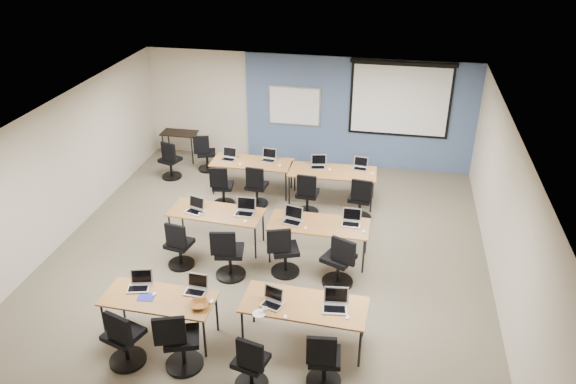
% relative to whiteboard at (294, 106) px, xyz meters
% --- Properties ---
extents(floor, '(8.00, 9.00, 0.02)m').
position_rel_whiteboard_xyz_m(floor, '(0.30, -4.43, -1.45)').
color(floor, '#6B6354').
rests_on(floor, ground).
extents(ceiling, '(8.00, 9.00, 0.02)m').
position_rel_whiteboard_xyz_m(ceiling, '(0.30, -4.43, 1.25)').
color(ceiling, white).
rests_on(ceiling, ground).
extents(wall_back, '(8.00, 0.04, 2.70)m').
position_rel_whiteboard_xyz_m(wall_back, '(0.30, 0.07, -0.10)').
color(wall_back, beige).
rests_on(wall_back, ground).
extents(wall_left, '(0.04, 9.00, 2.70)m').
position_rel_whiteboard_xyz_m(wall_left, '(-3.70, -4.43, -0.10)').
color(wall_left, beige).
rests_on(wall_left, ground).
extents(wall_right, '(0.04, 9.00, 2.70)m').
position_rel_whiteboard_xyz_m(wall_right, '(4.30, -4.43, -0.10)').
color(wall_right, beige).
rests_on(wall_right, ground).
extents(blue_accent_panel, '(5.50, 0.04, 2.70)m').
position_rel_whiteboard_xyz_m(blue_accent_panel, '(1.55, 0.04, -0.10)').
color(blue_accent_panel, '#3D5977').
rests_on(blue_accent_panel, wall_back).
extents(whiteboard, '(1.28, 0.03, 0.98)m').
position_rel_whiteboard_xyz_m(whiteboard, '(0.00, 0.00, 0.00)').
color(whiteboard, '#B8BDC5').
rests_on(whiteboard, wall_back).
extents(projector_screen, '(2.40, 0.10, 1.82)m').
position_rel_whiteboard_xyz_m(projector_screen, '(2.50, -0.02, 0.44)').
color(projector_screen, black).
rests_on(projector_screen, wall_back).
extents(training_table_front_left, '(1.67, 0.70, 0.73)m').
position_rel_whiteboard_xyz_m(training_table_front_left, '(-0.77, -6.73, -0.77)').
color(training_table_front_left, '#8A5F3B').
rests_on(training_table_front_left, floor).
extents(training_table_front_right, '(1.82, 0.76, 0.73)m').
position_rel_whiteboard_xyz_m(training_table_front_right, '(1.35, -6.47, -0.76)').
color(training_table_front_right, olive).
rests_on(training_table_front_right, floor).
extents(training_table_mid_left, '(1.76, 0.73, 0.73)m').
position_rel_whiteboard_xyz_m(training_table_mid_left, '(-0.72, -4.12, -0.77)').
color(training_table_mid_left, olive).
rests_on(training_table_mid_left, floor).
extents(training_table_mid_right, '(1.81, 0.75, 0.73)m').
position_rel_whiteboard_xyz_m(training_table_mid_right, '(1.23, -4.19, -0.76)').
color(training_table_mid_right, brown).
rests_on(training_table_mid_right, floor).
extents(training_table_back_left, '(1.79, 0.75, 0.73)m').
position_rel_whiteboard_xyz_m(training_table_back_left, '(-0.62, -1.83, -0.77)').
color(training_table_back_left, '#925A32').
rests_on(training_table_back_left, floor).
extents(training_table_back_right, '(1.88, 0.78, 0.73)m').
position_rel_whiteboard_xyz_m(training_table_back_right, '(1.20, -1.95, -0.76)').
color(training_table_back_right, brown).
rests_on(training_table_back_right, floor).
extents(laptop_0, '(0.33, 0.28, 0.25)m').
position_rel_whiteboard_xyz_m(laptop_0, '(-1.14, -6.55, -0.66)').
color(laptop_0, '#BABABE').
rests_on(laptop_0, training_table_front_left).
extents(mouse_0, '(0.07, 0.09, 0.03)m').
position_rel_whiteboard_xyz_m(mouse_0, '(-0.86, -6.68, -0.71)').
color(mouse_0, white).
rests_on(mouse_0, training_table_front_left).
extents(task_chair_0, '(0.54, 0.53, 1.01)m').
position_rel_whiteboard_xyz_m(task_chair_0, '(-1.05, -7.38, -1.03)').
color(task_chair_0, black).
rests_on(task_chair_0, floor).
extents(laptop_1, '(0.31, 0.27, 0.24)m').
position_rel_whiteboard_xyz_m(laptop_1, '(-0.28, -6.47, -0.66)').
color(laptop_1, '#B3B3B3').
rests_on(laptop_1, training_table_front_left).
extents(mouse_1, '(0.10, 0.12, 0.04)m').
position_rel_whiteboard_xyz_m(mouse_1, '(0.03, -6.68, -0.71)').
color(mouse_1, white).
rests_on(mouse_1, training_table_front_left).
extents(task_chair_1, '(0.56, 0.54, 1.02)m').
position_rel_whiteboard_xyz_m(task_chair_1, '(-0.25, -7.29, -1.03)').
color(task_chair_1, black).
rests_on(task_chair_1, floor).
extents(laptop_2, '(0.30, 0.26, 0.23)m').
position_rel_whiteboard_xyz_m(laptop_2, '(0.90, -6.54, -0.66)').
color(laptop_2, silver).
rests_on(laptop_2, training_table_front_right).
extents(mouse_2, '(0.06, 0.09, 0.03)m').
position_rel_whiteboard_xyz_m(mouse_2, '(1.14, -6.80, -0.71)').
color(mouse_2, white).
rests_on(mouse_2, training_table_front_right).
extents(task_chair_2, '(0.47, 0.47, 0.95)m').
position_rel_whiteboard_xyz_m(task_chair_2, '(0.81, -7.48, -1.06)').
color(task_chair_2, black).
rests_on(task_chair_2, floor).
extents(laptop_3, '(0.36, 0.30, 0.27)m').
position_rel_whiteboard_xyz_m(laptop_3, '(1.80, -6.45, -0.65)').
color(laptop_3, '#BDBCC2').
rests_on(laptop_3, training_table_front_right).
extents(mouse_3, '(0.07, 0.10, 0.03)m').
position_rel_whiteboard_xyz_m(mouse_3, '(1.99, -6.65, -0.71)').
color(mouse_3, white).
rests_on(mouse_3, training_table_front_right).
extents(task_chair_3, '(0.49, 0.49, 0.97)m').
position_rel_whiteboard_xyz_m(task_chair_3, '(1.75, -7.23, -1.05)').
color(task_chair_3, black).
rests_on(task_chair_3, floor).
extents(laptop_4, '(0.33, 0.28, 0.25)m').
position_rel_whiteboard_xyz_m(laptop_4, '(-1.10, -4.17, -0.66)').
color(laptop_4, '#B6B7B7').
rests_on(laptop_4, training_table_mid_left).
extents(mouse_4, '(0.07, 0.10, 0.04)m').
position_rel_whiteboard_xyz_m(mouse_4, '(-0.99, -4.28, -0.71)').
color(mouse_4, white).
rests_on(mouse_4, training_table_mid_left).
extents(task_chair_4, '(0.48, 0.48, 0.96)m').
position_rel_whiteboard_xyz_m(task_chair_4, '(-1.16, -4.96, -1.05)').
color(task_chair_4, black).
rests_on(task_chair_4, floor).
extents(laptop_5, '(0.36, 0.31, 0.27)m').
position_rel_whiteboard_xyz_m(laptop_5, '(-0.17, -4.06, -0.65)').
color(laptop_5, '#A0A0AA').
rests_on(laptop_5, training_table_mid_left).
extents(mouse_5, '(0.07, 0.11, 0.04)m').
position_rel_whiteboard_xyz_m(mouse_5, '(-0.08, -4.39, -0.71)').
color(mouse_5, white).
rests_on(mouse_5, training_table_mid_left).
extents(task_chair_5, '(0.53, 0.53, 1.01)m').
position_rel_whiteboard_xyz_m(task_chair_5, '(-0.21, -5.09, -1.03)').
color(task_chair_5, black).
rests_on(task_chair_5, floor).
extents(laptop_6, '(0.35, 0.30, 0.26)m').
position_rel_whiteboard_xyz_m(laptop_6, '(0.75, -4.20, -0.66)').
color(laptop_6, '#B3B3B3').
rests_on(laptop_6, training_table_mid_right).
extents(mouse_6, '(0.07, 0.10, 0.03)m').
position_rel_whiteboard_xyz_m(mouse_6, '(1.02, -4.39, -0.71)').
color(mouse_6, white).
rests_on(mouse_6, training_table_mid_right).
extents(task_chair_6, '(0.53, 0.51, 0.99)m').
position_rel_whiteboard_xyz_m(task_chair_6, '(0.71, -4.81, -1.04)').
color(task_chair_6, black).
rests_on(task_chair_6, floor).
extents(laptop_7, '(0.34, 0.29, 0.26)m').
position_rel_whiteboard_xyz_m(laptop_7, '(1.80, -4.06, -0.66)').
color(laptop_7, '#B3B3B7').
rests_on(laptop_7, training_table_mid_right).
extents(mouse_7, '(0.07, 0.10, 0.03)m').
position_rel_whiteboard_xyz_m(mouse_7, '(2.05, -4.32, -0.71)').
color(mouse_7, white).
rests_on(mouse_7, training_table_mid_right).
extents(task_chair_7, '(0.58, 0.54, 1.02)m').
position_rel_whiteboard_xyz_m(task_chair_7, '(1.70, -4.94, -1.03)').
color(task_chair_7, black).
rests_on(task_chair_7, floor).
extents(laptop_8, '(0.32, 0.28, 0.25)m').
position_rel_whiteboard_xyz_m(laptop_8, '(-1.16, -1.77, -0.66)').
color(laptop_8, silver).
rests_on(laptop_8, training_table_back_left).
extents(mouse_8, '(0.07, 0.10, 0.03)m').
position_rel_whiteboard_xyz_m(mouse_8, '(-0.83, -2.00, -0.71)').
color(mouse_8, white).
rests_on(mouse_8, training_table_back_left).
extents(task_chair_8, '(0.47, 0.47, 0.95)m').
position_rel_whiteboard_xyz_m(task_chair_8, '(-1.08, -2.61, -1.06)').
color(task_chair_8, black).
rests_on(task_chair_8, floor).
extents(laptop_9, '(0.32, 0.28, 0.25)m').
position_rel_whiteboard_xyz_m(laptop_9, '(-0.27, -1.66, -0.66)').
color(laptop_9, '#ABABAD').
rests_on(laptop_9, training_table_back_left).
extents(mouse_9, '(0.09, 0.12, 0.04)m').
position_rel_whiteboard_xyz_m(mouse_9, '(0.03, -1.92, -0.71)').
color(mouse_9, white).
rests_on(mouse_9, training_table_back_left).
extents(task_chair_9, '(0.47, 0.47, 0.96)m').
position_rel_whiteboard_xyz_m(task_chair_9, '(-0.36, -2.47, -1.06)').
color(task_chair_9, black).
rests_on(task_chair_9, floor).
extents(laptop_10, '(0.33, 0.28, 0.25)m').
position_rel_whiteboard_xyz_m(laptop_10, '(0.87, -1.80, -0.66)').
color(laptop_10, silver).
rests_on(laptop_10, training_table_back_right).
extents(mouse_10, '(0.09, 0.12, 0.04)m').
position_rel_whiteboard_xyz_m(mouse_10, '(1.13, -1.91, -0.71)').
color(mouse_10, white).
rests_on(mouse_10, training_table_back_right).
extents(task_chair_10, '(0.49, 0.49, 0.97)m').
position_rel_whiteboard_xyz_m(task_chair_10, '(0.77, -2.64, -1.05)').
color(task_chair_10, black).
rests_on(task_chair_10, floor).
extents(laptop_11, '(0.31, 0.26, 0.24)m').
position_rel_whiteboard_xyz_m(laptop_11, '(1.77, -1.70, -0.66)').
color(laptop_11, '#A8A8A8').
rests_on(laptop_11, training_table_back_right).
extents(mouse_11, '(0.06, 0.10, 0.03)m').
position_rel_whiteboard_xyz_m(mouse_11, '(2.05, -1.94, -0.71)').
color(mouse_11, white).
rests_on(mouse_11, training_table_back_right).
extents(task_chair_11, '(0.51, 0.51, 0.99)m').
position_rel_whiteboard_xyz_m(task_chair_11, '(1.87, -2.65, -1.04)').
color(task_chair_11, black).
rests_on(task_chair_11, floor).
extents(blue_mousepad, '(0.26, 0.23, 0.01)m').
position_rel_whiteboard_xyz_m(blue_mousepad, '(-0.95, -6.76, -0.72)').
color(blue_mousepad, navy).
rests_on(blue_mousepad, training_table_front_left).
extents(snack_bowl, '(0.40, 0.40, 0.08)m').
position_rel_whiteboard_xyz_m(snack_bowl, '(-0.11, -6.81, -0.68)').
color(snack_bowl, '#97572D').
rests_on(snack_bowl, training_table_front_left).
extents(snack_plate, '(0.19, 0.19, 0.01)m').
position_rel_whiteboard_xyz_m(snack_plate, '(0.76, -6.80, -0.71)').
color(snack_plate, white).
rests_on(snack_plate, training_table_front_right).
extents(coffee_cup, '(0.08, 0.08, 0.06)m').
position_rel_whiteboard_xyz_m(coffee_cup, '(0.84, -6.76, -0.68)').
color(coffee_cup, white).
rests_on(coffee_cup, snack_plate).
extents(utility_table, '(0.87, 0.48, 0.75)m').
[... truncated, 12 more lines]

